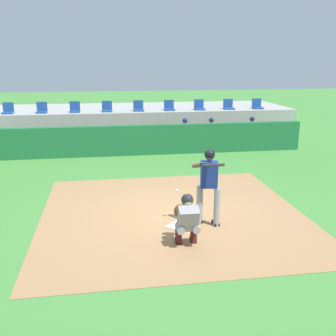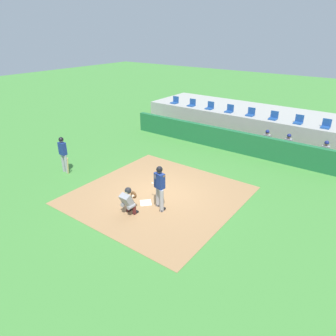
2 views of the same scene
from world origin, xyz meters
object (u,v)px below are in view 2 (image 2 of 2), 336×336
at_px(batter_at_plate, 159,185).
at_px(dugout_player_0, 265,141).
at_px(dugout_player_1, 287,146).
at_px(dugout_player_2, 324,153).
at_px(stadium_seat_1, 192,104).
at_px(stadium_seat_4, 251,113).
at_px(stadium_seat_7, 326,125).
at_px(stadium_seat_3, 229,110).
at_px(stadium_seat_5, 274,117).
at_px(catcher_crouched, 129,200).
at_px(stadium_seat_0, 175,101).
at_px(stadium_seat_2, 210,107).
at_px(on_deck_batter, 63,153).
at_px(home_plate, 146,203).

height_order(batter_at_plate, dugout_player_0, batter_at_plate).
relative_size(dugout_player_1, dugout_player_2, 1.00).
relative_size(stadium_seat_1, stadium_seat_4, 1.00).
height_order(dugout_player_1, stadium_seat_7, stadium_seat_7).
bearing_deg(batter_at_plate, dugout_player_1, 74.26).
bearing_deg(stadium_seat_3, stadium_seat_5, 0.00).
distance_m(batter_at_plate, catcher_crouched, 1.26).
bearing_deg(stadium_seat_1, stadium_seat_4, 0.00).
distance_m(batter_at_plate, dugout_player_1, 8.44).
xyz_separation_m(catcher_crouched, dugout_player_0, (1.82, 9.09, 0.07)).
xyz_separation_m(stadium_seat_0, stadium_seat_1, (1.44, 0.00, 0.00)).
distance_m(catcher_crouched, stadium_seat_4, 11.16).
bearing_deg(dugout_player_1, stadium_seat_4, 145.67).
bearing_deg(stadium_seat_4, dugout_player_2, -22.88).
xyz_separation_m(dugout_player_2, stadium_seat_1, (-9.15, 2.03, 0.86)).
xyz_separation_m(stadium_seat_2, stadium_seat_5, (4.33, 0.00, 0.00)).
distance_m(catcher_crouched, stadium_seat_2, 11.53).
bearing_deg(dugout_player_2, stadium_seat_7, 103.46).
bearing_deg(stadium_seat_5, dugout_player_2, -31.08).
bearing_deg(stadium_seat_2, stadium_seat_0, 180.00).
bearing_deg(stadium_seat_2, on_deck_batter, -101.69).
distance_m(home_plate, catcher_crouched, 1.11).
height_order(catcher_crouched, dugout_player_0, dugout_player_0).
bearing_deg(home_plate, on_deck_batter, -179.15).
bearing_deg(dugout_player_0, batter_at_plate, -97.88).
distance_m(home_plate, stadium_seat_2, 10.69).
distance_m(home_plate, dugout_player_0, 8.37).
bearing_deg(home_plate, batter_at_plate, 1.97).
xyz_separation_m(dugout_player_0, stadium_seat_0, (-7.59, 2.03, 0.86)).
bearing_deg(dugout_player_1, dugout_player_2, 0.00).
bearing_deg(stadium_seat_3, dugout_player_1, -24.70).
distance_m(home_plate, stadium_seat_1, 11.17).
xyz_separation_m(catcher_crouched, stadium_seat_3, (-1.44, 11.12, 0.93)).
bearing_deg(batter_at_plate, stadium_seat_2, 109.42).
bearing_deg(stadium_seat_7, home_plate, -113.06).
xyz_separation_m(stadium_seat_1, stadium_seat_5, (5.78, 0.00, 0.00)).
distance_m(dugout_player_0, dugout_player_1, 1.16).
bearing_deg(home_plate, catcher_crouched, -90.15).
relative_size(stadium_seat_0, stadium_seat_1, 1.00).
relative_size(dugout_player_1, stadium_seat_0, 2.71).
bearing_deg(dugout_player_2, dugout_player_1, 180.00).
xyz_separation_m(stadium_seat_4, stadium_seat_7, (4.33, 0.00, 0.00)).
bearing_deg(stadium_seat_7, stadium_seat_4, 180.00).
relative_size(batter_at_plate, stadium_seat_0, 3.76).
relative_size(batter_at_plate, stadium_seat_1, 3.76).
distance_m(catcher_crouched, dugout_player_2, 10.29).
relative_size(catcher_crouched, stadium_seat_4, 3.59).
bearing_deg(stadium_seat_0, dugout_player_0, -15.00).
xyz_separation_m(on_deck_batter, stadium_seat_2, (2.12, 10.25, 0.51)).
bearing_deg(stadium_seat_3, dugout_player_2, -17.99).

